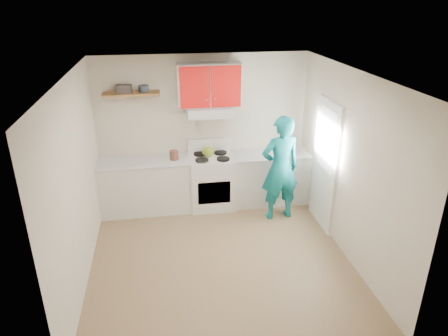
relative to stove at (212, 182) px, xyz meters
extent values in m
plane|color=brown|center=(-0.10, -1.57, -0.46)|extent=(3.80, 3.80, 0.00)
cube|color=white|center=(-0.10, -1.57, 2.14)|extent=(3.60, 3.80, 0.04)
cube|color=beige|center=(-0.10, 0.32, 0.84)|extent=(3.60, 0.04, 2.60)
cube|color=beige|center=(-0.10, -3.47, 0.84)|extent=(3.60, 0.04, 2.60)
cube|color=beige|center=(-1.90, -1.57, 0.84)|extent=(0.04, 3.80, 2.60)
cube|color=beige|center=(1.70, -1.57, 0.84)|extent=(0.04, 3.80, 2.60)
cube|color=white|center=(1.68, -0.88, 0.56)|extent=(0.05, 0.85, 2.05)
cube|color=white|center=(1.65, -0.88, 0.99)|extent=(0.01, 0.55, 0.95)
cube|color=silver|center=(-1.14, 0.02, -0.01)|extent=(1.52, 0.60, 0.90)
cube|color=silver|center=(1.04, 0.02, -0.01)|extent=(1.32, 0.60, 0.90)
cube|color=white|center=(0.00, 0.00, 0.00)|extent=(0.76, 0.65, 0.92)
cube|color=silver|center=(0.00, 0.10, 1.24)|extent=(0.76, 0.44, 0.15)
cube|color=red|center=(0.00, 0.16, 1.66)|extent=(1.02, 0.33, 0.70)
cube|color=brown|center=(-1.25, 0.18, 1.56)|extent=(0.90, 0.30, 0.04)
cube|color=#3A3334|center=(-1.35, 0.18, 1.64)|extent=(0.24, 0.18, 0.12)
cylinder|color=#333D4C|center=(-1.05, 0.20, 1.63)|extent=(0.18, 0.18, 0.10)
ellipsoid|color=olive|center=(-0.05, 0.05, 0.55)|extent=(0.23, 0.23, 0.18)
cylinder|color=#4C2F21|center=(-0.63, -0.01, 0.53)|extent=(0.17, 0.17, 0.18)
cube|color=olive|center=(0.91, -0.08, 0.45)|extent=(0.33, 0.26, 0.02)
cube|color=#B81312|center=(1.52, -0.04, 0.44)|extent=(0.28, 0.24, 0.01)
imported|color=#0E797F|center=(1.04, -0.58, 0.42)|extent=(0.69, 0.49, 1.77)
camera|label=1|loc=(-0.83, -6.41, 3.03)|focal=32.76mm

